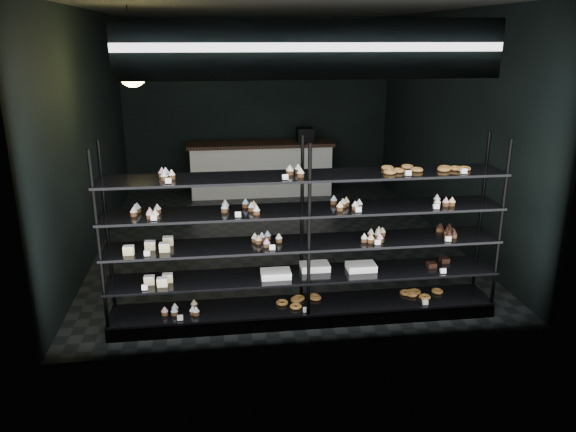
{
  "coord_description": "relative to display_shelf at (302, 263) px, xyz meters",
  "views": [
    {
      "loc": [
        -0.86,
        -7.71,
        2.86
      ],
      "look_at": [
        -0.08,
        -1.9,
        0.97
      ],
      "focal_mm": 35.0,
      "sensor_mm": 36.0,
      "label": 1
    }
  ],
  "objects": [
    {
      "name": "pendant_lamp",
      "position": [
        -1.75,
        1.57,
        1.82
      ],
      "size": [
        0.33,
        0.33,
        0.9
      ],
      "color": "black",
      "rests_on": "room"
    },
    {
      "name": "signage",
      "position": [
        0.0,
        -0.48,
        2.12
      ],
      "size": [
        3.3,
        0.05,
        0.5
      ],
      "color": "#0C113E",
      "rests_on": "room"
    },
    {
      "name": "service_counter",
      "position": [
        0.02,
        4.95,
        -0.13
      ],
      "size": [
        2.68,
        0.65,
        1.23
      ],
      "color": "silver",
      "rests_on": "room"
    },
    {
      "name": "room",
      "position": [
        0.0,
        2.45,
        0.97
      ],
      "size": [
        5.01,
        6.01,
        3.2
      ],
      "color": "black",
      "rests_on": "ground"
    },
    {
      "name": "display_shelf",
      "position": [
        0.0,
        0.0,
        0.0
      ],
      "size": [
        4.0,
        0.5,
        1.91
      ],
      "color": "black",
      "rests_on": "room"
    }
  ]
}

